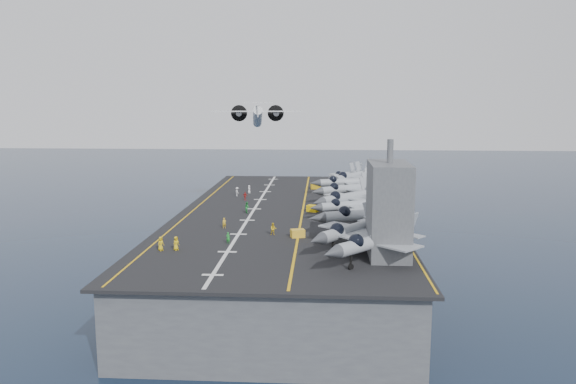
# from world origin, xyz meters

# --- Properties ---
(ground) EXTENTS (500.00, 500.00, 0.00)m
(ground) POSITION_xyz_m (0.00, 0.00, 0.00)
(ground) COLOR #142135
(ground) RESTS_ON ground
(hull) EXTENTS (36.00, 90.00, 10.00)m
(hull) POSITION_xyz_m (0.00, 0.00, 5.00)
(hull) COLOR #56595E
(hull) RESTS_ON ground
(flight_deck) EXTENTS (38.00, 92.00, 0.40)m
(flight_deck) POSITION_xyz_m (0.00, 0.00, 10.20)
(flight_deck) COLOR black
(flight_deck) RESTS_ON hull
(foul_line) EXTENTS (0.35, 90.00, 0.02)m
(foul_line) POSITION_xyz_m (3.00, 0.00, 10.42)
(foul_line) COLOR gold
(foul_line) RESTS_ON flight_deck
(landing_centerline) EXTENTS (0.50, 90.00, 0.02)m
(landing_centerline) POSITION_xyz_m (-6.00, 0.00, 10.42)
(landing_centerline) COLOR silver
(landing_centerline) RESTS_ON flight_deck
(deck_edge_port) EXTENTS (0.25, 90.00, 0.02)m
(deck_edge_port) POSITION_xyz_m (-17.00, 0.00, 10.42)
(deck_edge_port) COLOR gold
(deck_edge_port) RESTS_ON flight_deck
(deck_edge_stbd) EXTENTS (0.25, 90.00, 0.02)m
(deck_edge_stbd) POSITION_xyz_m (18.50, 0.00, 10.42)
(deck_edge_stbd) COLOR gold
(deck_edge_stbd) RESTS_ON flight_deck
(island_superstructure) EXTENTS (5.00, 10.00, 15.00)m
(island_superstructure) POSITION_xyz_m (15.00, -30.00, 17.90)
(island_superstructure) COLOR #56595E
(island_superstructure) RESTS_ON flight_deck
(fighter_jet_0) EXTENTS (18.82, 19.02, 5.58)m
(fighter_jet_0) POSITION_xyz_m (13.01, -33.55, 13.19)
(fighter_jet_0) COLOR #90979E
(fighter_jet_0) RESTS_ON flight_deck
(fighter_jet_1) EXTENTS (17.92, 18.81, 5.45)m
(fighter_jet_1) POSITION_xyz_m (10.62, -26.94, 13.13)
(fighter_jet_1) COLOR #9098A0
(fighter_jet_1) RESTS_ON flight_deck
(fighter_jet_2) EXTENTS (19.26, 16.11, 5.70)m
(fighter_jet_2) POSITION_xyz_m (13.24, -17.35, 13.25)
(fighter_jet_2) COLOR gray
(fighter_jet_2) RESTS_ON flight_deck
(fighter_jet_3) EXTENTS (16.34, 14.11, 4.78)m
(fighter_jet_3) POSITION_xyz_m (11.52, -7.00, 12.79)
(fighter_jet_3) COLOR #8E949C
(fighter_jet_3) RESTS_ON flight_deck
(fighter_jet_4) EXTENTS (18.79, 18.91, 5.55)m
(fighter_jet_4) POSITION_xyz_m (11.28, -1.30, 13.18)
(fighter_jet_4) COLOR gray
(fighter_jet_4) RESTS_ON flight_deck
(fighter_jet_5) EXTENTS (18.48, 17.19, 5.34)m
(fighter_jet_5) POSITION_xyz_m (11.65, 9.47, 13.07)
(fighter_jet_5) COLOR #969EA4
(fighter_jet_5) RESTS_ON flight_deck
(fighter_jet_6) EXTENTS (17.31, 14.03, 5.21)m
(fighter_jet_6) POSITION_xyz_m (11.99, 19.22, 13.00)
(fighter_jet_6) COLOR #9CA3AD
(fighter_jet_6) RESTS_ON flight_deck
(fighter_jet_7) EXTENTS (17.42, 19.05, 5.51)m
(fighter_jet_7) POSITION_xyz_m (13.02, 26.85, 13.15)
(fighter_jet_7) COLOR gray
(fighter_jet_7) RESTS_ON flight_deck
(fighter_jet_8) EXTENTS (14.74, 15.88, 4.59)m
(fighter_jet_8) POSITION_xyz_m (12.05, 32.88, 12.69)
(fighter_jet_8) COLOR gray
(fighter_jet_8) RESTS_ON flight_deck
(tow_cart_a) EXTENTS (2.26, 1.80, 1.18)m
(tow_cart_a) POSITION_xyz_m (2.95, -21.29, 10.99)
(tow_cart_a) COLOR gold
(tow_cart_a) RESTS_ON flight_deck
(tow_cart_b) EXTENTS (2.31, 1.97, 1.18)m
(tow_cart_b) POSITION_xyz_m (4.81, -1.87, 10.99)
(tow_cart_b) COLOR #E1B208
(tow_cart_b) RESTS_ON flight_deck
(tow_cart_c) EXTENTS (2.42, 1.78, 1.33)m
(tow_cart_c) POSITION_xyz_m (5.06, 24.72, 11.06)
(tow_cart_c) COLOR gold
(tow_cart_c) RESTS_ON flight_deck
(crew_0) EXTENTS (1.26, 1.37, 1.90)m
(crew_0) POSITION_xyz_m (-14.97, -29.81, 11.35)
(crew_0) COLOR gold
(crew_0) RESTS_ON flight_deck
(crew_1) EXTENTS (1.17, 0.97, 1.67)m
(crew_1) POSITION_xyz_m (-8.80, -16.11, 11.24)
(crew_1) COLOR gold
(crew_1) RESTS_ON flight_deck
(crew_2) EXTENTS (1.22, 1.42, 2.00)m
(crew_2) POSITION_xyz_m (-6.84, -3.74, 11.40)
(crew_2) COLOR green
(crew_2) RESTS_ON flight_deck
(crew_3) EXTENTS (1.24, 1.37, 1.90)m
(crew_3) POSITION_xyz_m (-11.32, 13.93, 11.35)
(crew_3) COLOR silver
(crew_3) RESTS_ON flight_deck
(crew_4) EXTENTS (1.15, 0.90, 1.69)m
(crew_4) POSITION_xyz_m (-8.97, 9.11, 11.25)
(crew_4) COLOR red
(crew_4) RESTS_ON flight_deck
(crew_5) EXTENTS (0.75, 1.08, 1.73)m
(crew_5) POSITION_xyz_m (-9.27, 17.85, 11.27)
(crew_5) COLOR white
(crew_5) RESTS_ON flight_deck
(crew_6) EXTENTS (1.06, 0.80, 1.61)m
(crew_6) POSITION_xyz_m (-6.63, -25.53, 11.21)
(crew_6) COLOR #1D922E
(crew_6) RESTS_ON flight_deck
(crew_7) EXTENTS (1.20, 0.90, 1.84)m
(crew_7) POSITION_xyz_m (-0.73, -20.11, 11.32)
(crew_7) COLOR yellow
(crew_7) RESTS_ON flight_deck
(transport_plane) EXTENTS (26.65, 19.84, 5.84)m
(transport_plane) POSITION_xyz_m (-11.20, 51.66, 25.92)
(transport_plane) COLOR silver
(crew_8) EXTENTS (1.26, 1.37, 1.90)m
(crew_8) POSITION_xyz_m (-12.97, -29.52, 11.35)
(crew_8) COLOR gold
(crew_8) RESTS_ON flight_deck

